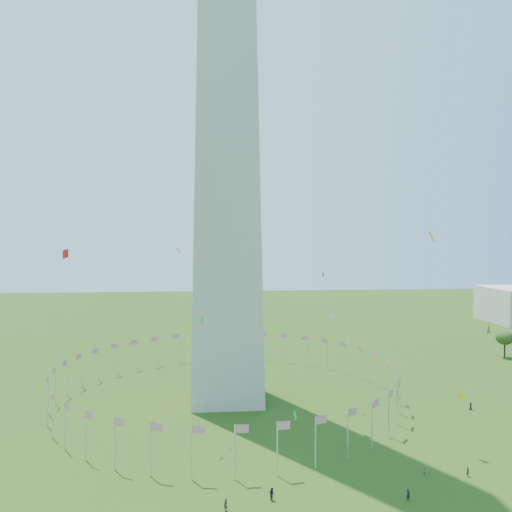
# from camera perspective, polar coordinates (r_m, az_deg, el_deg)

# --- Properties ---
(washington_monument) EXTENTS (16.80, 16.80, 169.00)m
(washington_monument) POSITION_cam_1_polar(r_m,az_deg,el_deg) (127.35, -3.41, 23.02)
(washington_monument) COLOR #BCB6A7
(washington_monument) RESTS_ON ground
(flag_ring) EXTENTS (80.24, 80.24, 9.00)m
(flag_ring) POSITION_cam_1_polar(r_m,az_deg,el_deg) (123.73, -3.33, -14.10)
(flag_ring) COLOR silver
(flag_ring) RESTS_ON ground
(kites_aloft) EXTENTS (115.87, 73.41, 35.92)m
(kites_aloft) POSITION_cam_1_polar(r_m,az_deg,el_deg) (93.42, 8.98, -8.49)
(kites_aloft) COLOR white
(kites_aloft) RESTS_ON ground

